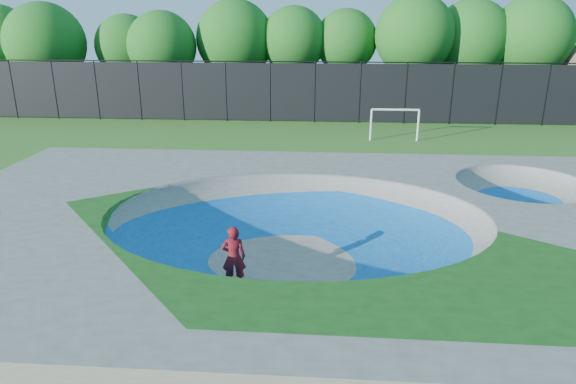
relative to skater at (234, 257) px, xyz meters
name	(u,v)px	position (x,y,z in m)	size (l,w,h in m)	color
ground	(296,261)	(1.54, 1.64, -0.86)	(120.00, 120.00, 0.00)	#31641C
skate_deck	(296,237)	(1.54, 1.64, -0.11)	(22.00, 14.00, 1.50)	gray
skater	(234,257)	(0.00, 0.00, 0.00)	(0.63, 0.41, 1.72)	red
skateboard	(235,286)	(0.00, 0.00, -0.84)	(0.78, 0.22, 0.05)	black
soccer_goal	(395,119)	(6.28, 17.54, 0.42)	(2.80, 0.12, 1.85)	white
fence	(315,91)	(1.54, 22.64, 1.24)	(48.09, 0.09, 4.04)	black
treeline	(293,41)	(-0.23, 27.74, 4.20)	(53.43, 7.85, 8.42)	#442C22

